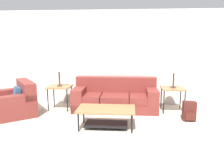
% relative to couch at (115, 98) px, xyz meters
% --- Properties ---
extents(wall_back, '(8.75, 0.06, 2.60)m').
position_rel_couch_xyz_m(wall_back, '(0.03, 0.60, 1.00)').
color(wall_back, silver).
rests_on(wall_back, ground_plane).
extents(couch, '(2.14, 0.89, 0.82)m').
position_rel_couch_xyz_m(couch, '(0.00, 0.00, 0.00)').
color(couch, maroon).
rests_on(couch, ground_plane).
extents(armchair, '(1.42, 1.45, 0.80)m').
position_rel_couch_xyz_m(armchair, '(-2.42, -0.60, -0.01)').
color(armchair, maroon).
rests_on(armchair, ground_plane).
extents(coffee_table, '(1.16, 0.62, 0.42)m').
position_rel_couch_xyz_m(coffee_table, '(-0.11, -1.28, 0.01)').
color(coffee_table, '#A87042').
rests_on(coffee_table, ground_plane).
extents(side_table_left, '(0.58, 0.53, 0.61)m').
position_rel_couch_xyz_m(side_table_left, '(-1.45, -0.06, 0.26)').
color(side_table_left, '#A87042').
rests_on(side_table_left, ground_plane).
extents(side_table_right, '(0.58, 0.53, 0.61)m').
position_rel_couch_xyz_m(side_table_right, '(1.45, -0.06, 0.26)').
color(side_table_right, '#A87042').
rests_on(side_table_right, ground_plane).
extents(table_lamp_left, '(0.32, 0.32, 0.61)m').
position_rel_couch_xyz_m(table_lamp_left, '(-1.45, -0.06, 0.80)').
color(table_lamp_left, '#472D1E').
rests_on(table_lamp_left, side_table_left).
extents(table_lamp_right, '(0.32, 0.32, 0.61)m').
position_rel_couch_xyz_m(table_lamp_right, '(1.45, -0.06, 0.80)').
color(table_lamp_right, '#472D1E').
rests_on(table_lamp_right, side_table_right).
extents(backpack, '(0.28, 0.26, 0.44)m').
position_rel_couch_xyz_m(backpack, '(1.70, -0.72, -0.08)').
color(backpack, '#4C1E19').
rests_on(backpack, ground_plane).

